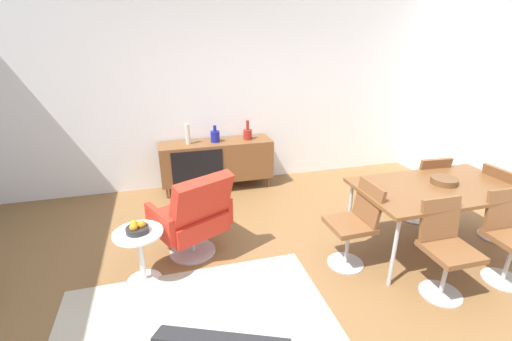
{
  "coord_description": "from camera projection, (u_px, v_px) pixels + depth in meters",
  "views": [
    {
      "loc": [
        -0.86,
        -2.45,
        2.17
      ],
      "look_at": [
        -0.06,
        0.5,
        0.96
      ],
      "focal_mm": 24.46,
      "sensor_mm": 36.0,
      "label": 1
    }
  ],
  "objects": [
    {
      "name": "wall_back",
      "position": [
        221.0,
        90.0,
        5.02
      ],
      "size": [
        6.8,
        0.12,
        2.8
      ],
      "primitive_type": "cube",
      "color": "white",
      "rests_on": "ground_plane"
    },
    {
      "name": "lounge_chair_red",
      "position": [
        193.0,
        215.0,
        3.48
      ],
      "size": [
        0.87,
        0.85,
        0.95
      ],
      "color": "red",
      "rests_on": "ground_plane"
    },
    {
      "name": "dining_table",
      "position": [
        437.0,
        190.0,
        3.49
      ],
      "size": [
        1.6,
        0.9,
        0.74
      ],
      "color": "brown",
      "rests_on": "ground_plane"
    },
    {
      "name": "dining_chair_front_left",
      "position": [
        446.0,
        245.0,
        2.99
      ],
      "size": [
        0.4,
        0.43,
        0.86
      ],
      "color": "brown",
      "rests_on": "ground_plane"
    },
    {
      "name": "vase_ceramic_small",
      "position": [
        248.0,
        134.0,
        5.05
      ],
      "size": [
        0.12,
        0.12,
        0.28
      ],
      "color": "maroon",
      "rests_on": "sideboard"
    },
    {
      "name": "dining_chair_far_end",
      "position": [
        502.0,
        200.0,
        3.79
      ],
      "size": [
        0.44,
        0.42,
        0.86
      ],
      "color": "brown",
      "rests_on": "ground_plane"
    },
    {
      "name": "fruit_bowl",
      "position": [
        137.0,
        228.0,
        3.08
      ],
      "size": [
        0.2,
        0.2,
        0.11
      ],
      "color": "#262628",
      "rests_on": "side_table_round"
    },
    {
      "name": "area_rug",
      "position": [
        199.0,
        340.0,
        2.63
      ],
      "size": [
        2.2,
        1.7,
        0.01
      ],
      "primitive_type": "cube",
      "color": "#B7AD99",
      "rests_on": "ground_plane"
    },
    {
      "name": "side_table_round",
      "position": [
        140.0,
        251.0,
        3.16
      ],
      "size": [
        0.44,
        0.44,
        0.52
      ],
      "color": "white",
      "rests_on": "ground_plane"
    },
    {
      "name": "dining_chair_back_right",
      "position": [
        423.0,
        185.0,
        4.16
      ],
      "size": [
        0.43,
        0.45,
        0.86
      ],
      "color": "brown",
      "rests_on": "ground_plane"
    },
    {
      "name": "wooden_bowl_on_table",
      "position": [
        444.0,
        181.0,
        3.53
      ],
      "size": [
        0.26,
        0.26,
        0.06
      ],
      "primitive_type": "cylinder",
      "color": "brown",
      "rests_on": "dining_table"
    },
    {
      "name": "vase_cobalt",
      "position": [
        188.0,
        134.0,
        4.82
      ],
      "size": [
        0.07,
        0.07,
        0.29
      ],
      "color": "beige",
      "rests_on": "sideboard"
    },
    {
      "name": "dining_chair_front_right",
      "position": [
        510.0,
        234.0,
        3.16
      ],
      "size": [
        0.41,
        0.43,
        0.86
      ],
      "color": "brown",
      "rests_on": "ground_plane"
    },
    {
      "name": "ground_plane",
      "position": [
        276.0,
        286.0,
        3.21
      ],
      "size": [
        8.32,
        8.32,
        0.0
      ],
      "primitive_type": "plane",
      "color": "brown"
    },
    {
      "name": "sideboard",
      "position": [
        217.0,
        160.0,
        5.07
      ],
      "size": [
        1.6,
        0.45,
        0.72
      ],
      "color": "brown",
      "rests_on": "ground_plane"
    },
    {
      "name": "dining_chair_near_window",
      "position": [
        355.0,
        222.0,
        3.36
      ],
      "size": [
        0.43,
        0.41,
        0.86
      ],
      "color": "brown",
      "rests_on": "ground_plane"
    },
    {
      "name": "vase_sculptural_dark",
      "position": [
        215.0,
        136.0,
        4.93
      ],
      "size": [
        0.13,
        0.13,
        0.24
      ],
      "color": "navy",
      "rests_on": "sideboard"
    }
  ]
}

